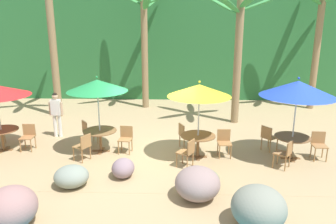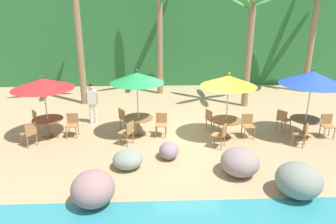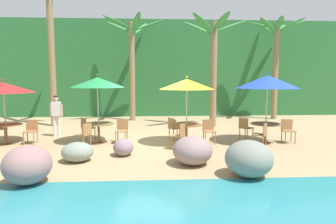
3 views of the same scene
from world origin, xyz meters
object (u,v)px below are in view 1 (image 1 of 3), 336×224
object	(u,v)px
chair_green_left	(84,145)
palm_tree_nearest	(50,10)
waiter_in_white	(56,112)
chair_blue_inland	(268,136)
chair_blue_left	(285,152)
dining_table_yellow	(198,139)
chair_blue_seaward	(319,143)
dining_table_blue	(292,140)
dining_table_red	(1,133)
palm_tree_second	(145,31)
chair_green_seaward	(126,137)
chair_green_inland	(88,131)
umbrella_green	(97,85)
chair_yellow_left	(188,151)
palm_tree_third	(239,38)
chair_yellow_inland	(184,134)
palm_tree_fourth	(320,27)
umbrella_blue	(298,89)
chair_red_seaward	(28,135)
dining_table_green	(100,134)
chair_yellow_seaward	(224,141)
umbrella_yellow	(199,90)

from	to	relation	value
chair_green_left	palm_tree_nearest	world-z (taller)	palm_tree_nearest
chair_green_left	waiter_in_white	distance (m)	2.75
chair_blue_inland	chair_blue_left	xyz separation A→B (m)	(0.14, -1.38, 0.00)
dining_table_yellow	chair_blue_seaward	world-z (taller)	chair_blue_seaward
chair_green_left	dining_table_blue	world-z (taller)	chair_green_left
dining_table_red	waiter_in_white	bearing A→B (deg)	45.83
dining_table_blue	palm_tree_second	bearing A→B (deg)	129.61
chair_green_seaward	chair_green_inland	distance (m)	1.57
dining_table_red	umbrella_green	distance (m)	3.70
dining_table_red	chair_blue_seaward	distance (m)	10.34
chair_yellow_left	palm_tree_third	distance (m)	5.96
chair_yellow_inland	dining_table_blue	bearing A→B (deg)	-12.88
palm_tree_second	dining_table_red	bearing A→B (deg)	-125.25
chair_yellow_left	palm_tree_fourth	bearing A→B (deg)	48.60
chair_green_left	umbrella_blue	size ratio (longest dim) A/B	0.33
umbrella_green	chair_green_inland	distance (m)	1.93
waiter_in_white	dining_table_red	bearing A→B (deg)	-134.17
chair_blue_left	chair_blue_inland	bearing A→B (deg)	95.99
chair_green_inland	chair_blue_inland	bearing A→B (deg)	-3.51
chair_green_seaward	umbrella_blue	size ratio (longest dim) A/B	0.33
chair_red_seaward	waiter_in_white	bearing A→B (deg)	68.25
chair_green_seaward	palm_tree_second	distance (m)	6.80
chair_yellow_inland	palm_tree_second	distance (m)	6.74
dining_table_green	palm_tree_nearest	distance (m)	6.55
palm_tree_nearest	waiter_in_white	distance (m)	4.76
chair_yellow_left	dining_table_yellow	bearing A→B (deg)	66.41
chair_red_seaward	palm_tree_third	distance (m)	8.76
umbrella_blue	dining_table_blue	distance (m)	1.65
chair_blue_left	palm_tree_third	distance (m)	5.61
dining_table_red	chair_blue_seaward	bearing A→B (deg)	-1.80
dining_table_red	dining_table_green	bearing A→B (deg)	0.41
umbrella_blue	dining_table_blue	world-z (taller)	umbrella_blue
umbrella_green	waiter_in_white	size ratio (longest dim) A/B	1.50
palm_tree_third	chair_red_seaward	bearing A→B (deg)	-155.25
chair_blue_inland	palm_tree_nearest	world-z (taller)	palm_tree_nearest
chair_green_seaward	chair_yellow_seaward	distance (m)	3.22
dining_table_red	chair_red_seaward	size ratio (longest dim) A/B	1.26
chair_yellow_seaward	chair_yellow_inland	size ratio (longest dim) A/B	1.00
dining_table_yellow	chair_red_seaward	bearing A→B (deg)	175.51
umbrella_green	palm_tree_second	bearing A→B (deg)	81.33
palm_tree_fourth	chair_green_seaward	bearing A→B (deg)	-144.17
umbrella_green	waiter_in_white	bearing A→B (deg)	144.63
chair_blue_left	chair_green_seaward	bearing A→B (deg)	166.95
chair_green_seaward	palm_tree_second	world-z (taller)	palm_tree_second
umbrella_yellow	dining_table_yellow	bearing A→B (deg)	14.04
umbrella_yellow	palm_tree_third	distance (m)	4.49
chair_red_seaward	palm_tree_third	bearing A→B (deg)	24.75
chair_green_inland	umbrella_blue	size ratio (longest dim) A/B	0.33
dining_table_blue	chair_blue_left	world-z (taller)	chair_blue_left
dining_table_red	dining_table_blue	xyz separation A→B (m)	(9.48, -0.37, 0.00)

